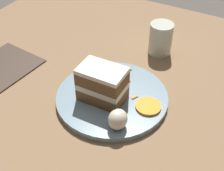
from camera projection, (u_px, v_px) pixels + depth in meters
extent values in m
plane|color=#4C4742|center=(103.00, 106.00, 0.79)|extent=(6.00, 6.00, 0.00)
cube|color=#846647|center=(103.00, 102.00, 0.78)|extent=(1.12, 1.13, 0.03)
cylinder|color=gray|center=(112.00, 97.00, 0.77)|extent=(0.27, 0.27, 0.02)
cube|color=brown|center=(103.00, 93.00, 0.74)|extent=(0.07, 0.11, 0.03)
cube|color=silver|center=(102.00, 86.00, 0.73)|extent=(0.07, 0.11, 0.02)
cube|color=brown|center=(102.00, 78.00, 0.71)|extent=(0.07, 0.11, 0.03)
cube|color=silver|center=(102.00, 71.00, 0.70)|extent=(0.07, 0.11, 0.01)
ellipsoid|color=silver|center=(118.00, 119.00, 0.67)|extent=(0.05, 0.04, 0.05)
cylinder|color=orange|center=(148.00, 106.00, 0.73)|extent=(0.06, 0.06, 0.01)
cube|color=orange|center=(128.00, 81.00, 0.80)|extent=(0.01, 0.01, 0.00)
cube|color=orange|center=(88.00, 73.00, 0.82)|extent=(0.01, 0.02, 0.00)
cube|color=orange|center=(128.00, 70.00, 0.83)|extent=(0.02, 0.02, 0.00)
cube|color=orange|center=(135.00, 97.00, 0.75)|extent=(0.02, 0.01, 0.00)
cube|color=orange|center=(115.00, 79.00, 0.80)|extent=(0.01, 0.02, 0.00)
cube|color=orange|center=(121.00, 77.00, 0.81)|extent=(0.01, 0.01, 0.00)
cylinder|color=beige|center=(161.00, 39.00, 0.90)|extent=(0.07, 0.07, 0.09)
cylinder|color=silver|center=(160.00, 48.00, 0.92)|extent=(0.06, 0.06, 0.03)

